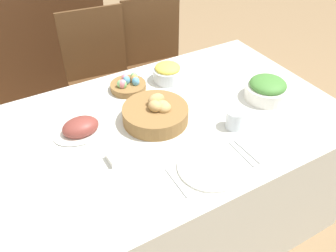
% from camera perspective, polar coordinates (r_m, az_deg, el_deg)
% --- Properties ---
extents(ground_plane, '(12.00, 12.00, 0.00)m').
position_cam_1_polar(ground_plane, '(2.15, -0.98, -14.87)').
color(ground_plane, '#937551').
extents(dining_table, '(1.71, 1.03, 0.72)m').
position_cam_1_polar(dining_table, '(1.87, -1.11, -8.30)').
color(dining_table, silver).
rests_on(dining_table, ground).
extents(chair_far_right, '(0.46, 0.46, 0.93)m').
position_cam_1_polar(chair_far_right, '(2.56, -1.51, 10.13)').
color(chair_far_right, brown).
rests_on(chair_far_right, ground).
extents(chair_far_center, '(0.47, 0.47, 0.93)m').
position_cam_1_polar(chair_far_center, '(2.41, -10.58, 7.52)').
color(chair_far_center, brown).
rests_on(chair_far_center, ground).
extents(sideboard, '(1.18, 0.44, 0.99)m').
position_cam_1_polar(sideboard, '(3.14, -21.57, 12.92)').
color(sideboard, '#4C2D19').
rests_on(sideboard, ground).
extents(bread_basket, '(0.30, 0.30, 0.12)m').
position_cam_1_polar(bread_basket, '(1.61, -1.97, 2.06)').
color(bread_basket, olive).
rests_on(bread_basket, dining_table).
extents(egg_basket, '(0.18, 0.18, 0.08)m').
position_cam_1_polar(egg_basket, '(1.85, -6.41, 6.59)').
color(egg_basket, olive).
rests_on(egg_basket, dining_table).
extents(ham_platter, '(0.25, 0.17, 0.08)m').
position_cam_1_polar(ham_platter, '(1.60, -13.82, -0.31)').
color(ham_platter, white).
rests_on(ham_platter, dining_table).
extents(green_salad_bowl, '(0.21, 0.21, 0.11)m').
position_cam_1_polar(green_salad_bowl, '(1.82, 15.60, 5.74)').
color(green_salad_bowl, white).
rests_on(green_salad_bowl, dining_table).
extents(pineapple_bowl, '(0.16, 0.16, 0.10)m').
position_cam_1_polar(pineapple_bowl, '(1.90, -0.06, 8.59)').
color(pineapple_bowl, silver).
rests_on(pineapple_bowl, dining_table).
extents(dinner_plate, '(0.26, 0.26, 0.01)m').
position_cam_1_polar(dinner_plate, '(1.42, 6.80, -6.55)').
color(dinner_plate, white).
rests_on(dinner_plate, dining_table).
extents(fork, '(0.01, 0.17, 0.00)m').
position_cam_1_polar(fork, '(1.36, 1.34, -9.01)').
color(fork, '#B7B7BC').
rests_on(fork, dining_table).
extents(knife, '(0.01, 0.17, 0.00)m').
position_cam_1_polar(knife, '(1.49, 11.70, -4.41)').
color(knife, '#B7B7BC').
rests_on(knife, dining_table).
extents(spoon, '(0.01, 0.17, 0.00)m').
position_cam_1_polar(spoon, '(1.51, 12.58, -4.00)').
color(spoon, '#B7B7BC').
rests_on(spoon, dining_table).
extents(drinking_cup, '(0.08, 0.08, 0.09)m').
position_cam_1_polar(drinking_cup, '(1.60, 10.64, 1.07)').
color(drinking_cup, silver).
rests_on(drinking_cup, dining_table).
extents(butter_dish, '(0.12, 0.07, 0.03)m').
position_cam_1_polar(butter_dish, '(1.45, -7.36, -4.73)').
color(butter_dish, white).
rests_on(butter_dish, dining_table).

